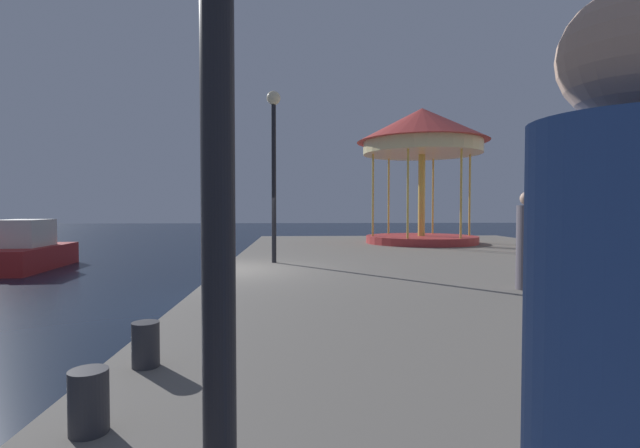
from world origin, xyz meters
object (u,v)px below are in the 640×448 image
bollard_north (146,344)px  motorboat_red (25,251)px  carousel (422,143)px  bollard_center (89,401)px  person_by_the_water (526,244)px  lamp_post_mid_promenade (274,146)px

bollard_north → motorboat_red: bearing=123.3°
carousel → bollard_north: size_ratio=13.83×
carousel → bollard_center: 17.33m
carousel → person_by_the_water: carousel is taller
carousel → bollard_north: 16.27m
motorboat_red → bollard_center: motorboat_red is taller
carousel → lamp_post_mid_promenade: carousel is taller
bollard_north → carousel: bearing=65.6°
motorboat_red → bollard_north: (8.52, -12.97, 0.33)m
motorboat_red → person_by_the_water: person_by_the_water is taller
lamp_post_mid_promenade → bollard_north: (-0.77, -7.85, -2.84)m
lamp_post_mid_promenade → bollard_center: size_ratio=11.18×
carousel → bollard_center: bearing=-112.6°
motorboat_red → carousel: size_ratio=0.84×
bollard_center → carousel: bearing=67.4°
bollard_center → person_by_the_water: (5.34, 4.83, 0.60)m
person_by_the_water → motorboat_red: bearing=146.1°
motorboat_red → person_by_the_water: bearing=-33.9°
motorboat_red → bollard_north: bearing=-56.7°
motorboat_red → bollard_center: (8.56, -14.17, 0.33)m
person_by_the_water → bollard_center: bearing=-137.8°
lamp_post_mid_promenade → person_by_the_water: bearing=-42.6°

